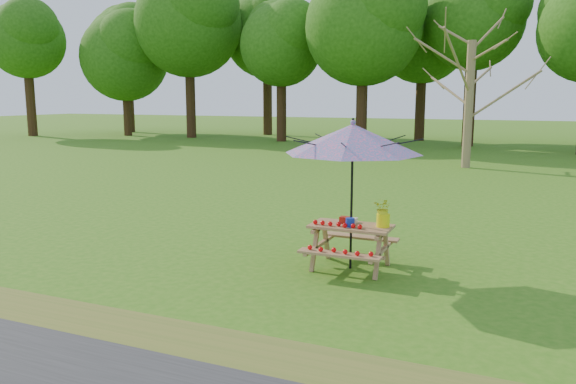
% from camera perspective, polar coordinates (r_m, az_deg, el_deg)
% --- Properties ---
extents(ground, '(120.00, 120.00, 0.00)m').
position_cam_1_polar(ground, '(9.87, -15.72, -5.72)').
color(ground, '#326E15').
rests_on(ground, ground).
extents(picnic_table, '(1.20, 1.32, 0.67)m').
position_cam_1_polar(picnic_table, '(8.49, 6.37, -5.61)').
color(picnic_table, '#926642').
rests_on(picnic_table, ground).
extents(patio_umbrella, '(2.30, 2.30, 2.25)m').
position_cam_1_polar(patio_umbrella, '(8.22, 6.59, 5.36)').
color(patio_umbrella, black).
rests_on(patio_umbrella, ground).
extents(produce_bins, '(0.28, 0.42, 0.13)m').
position_cam_1_polar(produce_bins, '(8.43, 6.20, -2.95)').
color(produce_bins, '#AD1B0D').
rests_on(produce_bins, picnic_table).
extents(tomatoes_row, '(0.77, 0.13, 0.07)m').
position_cam_1_polar(tomatoes_row, '(8.28, 5.07, -3.29)').
color(tomatoes_row, '#F0080A').
rests_on(tomatoes_row, picnic_table).
extents(flower_bucket, '(0.32, 0.29, 0.43)m').
position_cam_1_polar(flower_bucket, '(8.32, 9.67, -1.99)').
color(flower_bucket, '#FFFD0D').
rests_on(flower_bucket, picnic_table).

